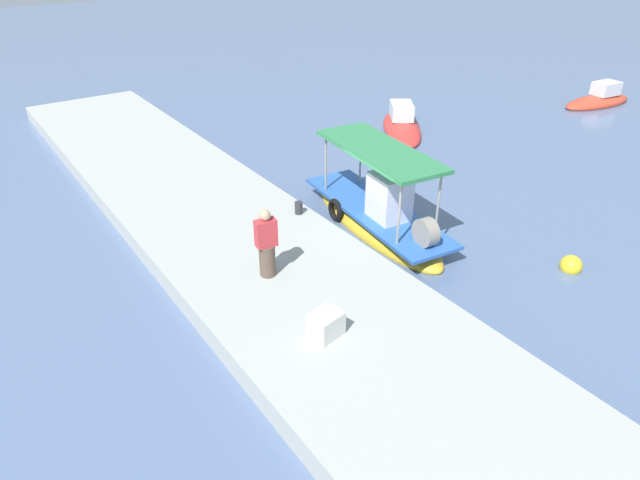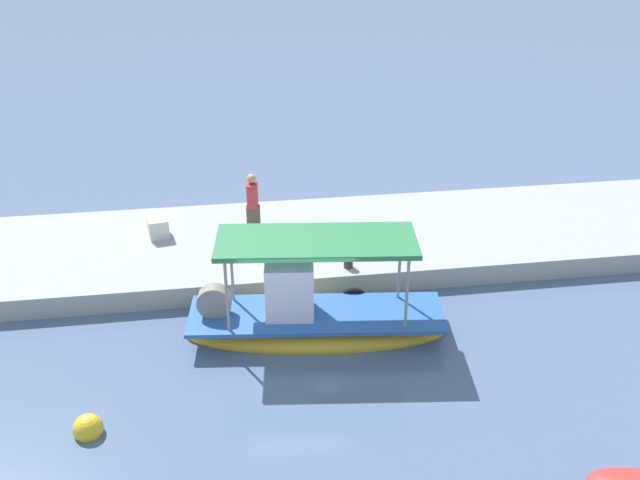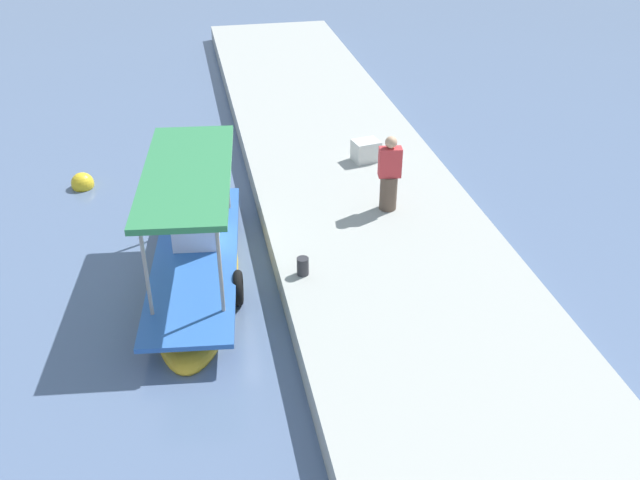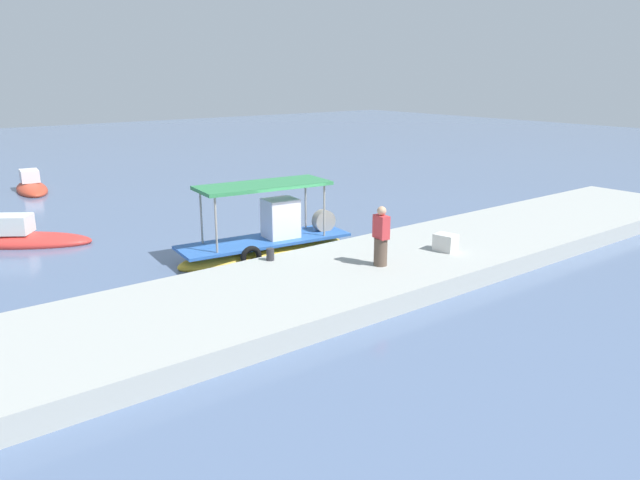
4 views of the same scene
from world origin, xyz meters
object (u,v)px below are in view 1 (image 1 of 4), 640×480
(cargo_crate, at_px, (326,325))
(moored_boat_mid, at_px, (402,126))
(mooring_bollard, at_px, (299,208))
(marker_buoy, at_px, (571,266))
(main_fishing_boat, at_px, (378,215))
(moored_boat_near, at_px, (598,101))
(fisherman_near_bollard, at_px, (267,246))

(cargo_crate, relative_size, moored_boat_mid, 0.14)
(moored_boat_mid, bearing_deg, cargo_crate, -48.57)
(mooring_bollard, relative_size, moored_boat_mid, 0.08)
(cargo_crate, relative_size, marker_buoy, 1.14)
(cargo_crate, height_order, marker_buoy, cargo_crate)
(main_fishing_boat, xyz_separation_m, moored_boat_near, (-3.49, 17.60, -0.24))
(main_fishing_boat, relative_size, mooring_bollard, 17.19)
(main_fishing_boat, relative_size, fisherman_near_bollard, 3.56)
(moored_boat_near, bearing_deg, cargo_crate, -71.94)
(main_fishing_boat, relative_size, cargo_crate, 9.53)
(main_fishing_boat, bearing_deg, fisherman_near_bollard, -76.53)
(fisherman_near_bollard, relative_size, mooring_bollard, 4.83)
(marker_buoy, xyz_separation_m, moored_boat_mid, (-11.10, 4.02, 0.07))
(fisherman_near_bollard, height_order, cargo_crate, fisherman_near_bollard)
(marker_buoy, height_order, moored_boat_near, moored_boat_near)
(cargo_crate, bearing_deg, mooring_bollard, 152.53)
(marker_buoy, bearing_deg, moored_boat_near, 119.15)
(cargo_crate, xyz_separation_m, marker_buoy, (1.03, 7.40, -0.73))
(fisherman_near_bollard, bearing_deg, moored_boat_near, 101.67)
(main_fishing_boat, xyz_separation_m, moored_boat_mid, (-6.31, 6.77, -0.25))
(fisherman_near_bollard, height_order, moored_boat_near, fisherman_near_bollard)
(marker_buoy, distance_m, moored_boat_mid, 11.81)
(moored_boat_mid, bearing_deg, mooring_bollard, -60.08)
(cargo_crate, bearing_deg, marker_buoy, 82.08)
(fisherman_near_bollard, bearing_deg, cargo_crate, -3.82)
(fisherman_near_bollard, bearing_deg, moored_boat_mid, 123.30)
(cargo_crate, height_order, moored_boat_mid, cargo_crate)
(cargo_crate, bearing_deg, moored_boat_mid, 131.43)
(mooring_bollard, bearing_deg, cargo_crate, -27.47)
(main_fishing_boat, xyz_separation_m, cargo_crate, (3.76, -4.64, 0.41))
(mooring_bollard, bearing_deg, main_fishing_boat, 58.80)
(moored_boat_near, bearing_deg, mooring_bollard, -83.47)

